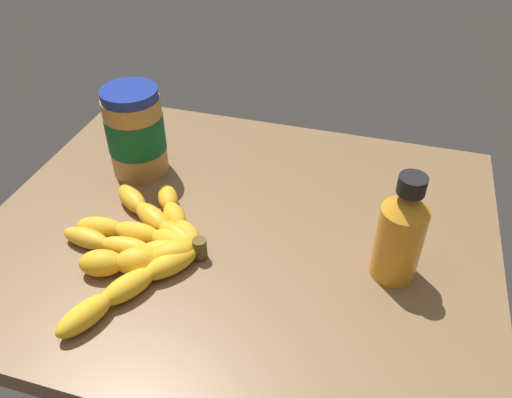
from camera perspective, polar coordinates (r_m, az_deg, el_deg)
name	(u,v)px	position (r cm, az deg, el deg)	size (l,w,h in cm)	color
ground_plane	(239,234)	(79.03, -1.92, -3.97)	(76.21, 62.81, 3.14)	brown
banana_bunch	(143,244)	(74.59, -12.48, -4.92)	(21.56, 31.86, 3.75)	gold
peanut_butter_jar	(136,132)	(87.81, -13.25, 7.26)	(9.64, 9.64, 15.36)	#BF8442
honey_bottle	(401,232)	(68.73, 15.81, -3.58)	(6.17, 6.17, 16.18)	orange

